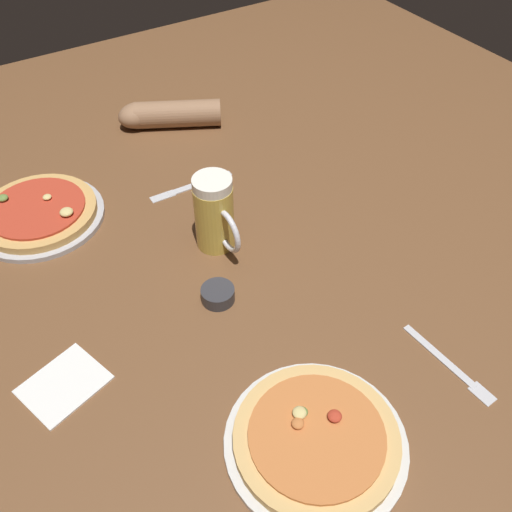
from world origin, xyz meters
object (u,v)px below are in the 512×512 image
at_px(ramekin_sauce, 218,294).
at_px(knife_right, 191,186).
at_px(napkin_folded, 64,384).
at_px(fork_left, 450,364).
at_px(beer_mug_dark, 215,214).
at_px(pizza_plate_near, 316,440).
at_px(diner_arm, 165,114).
at_px(pizza_plate_far, 39,213).

bearing_deg(ramekin_sauce, knife_right, 71.13).
distance_m(napkin_folded, knife_right, 0.59).
distance_m(fork_left, knife_right, 0.72).
bearing_deg(beer_mug_dark, fork_left, -67.99).
bearing_deg(pizza_plate_near, fork_left, -1.04).
relative_size(beer_mug_dark, napkin_folded, 1.29).
height_order(ramekin_sauce, diner_arm, diner_arm).
relative_size(pizza_plate_near, fork_left, 1.46).
relative_size(pizza_plate_near, beer_mug_dark, 1.70).
bearing_deg(diner_arm, pizza_plate_far, -153.97).
bearing_deg(beer_mug_dark, ramekin_sauce, -118.34).
bearing_deg(napkin_folded, diner_arm, 52.27).
height_order(pizza_plate_far, napkin_folded, pizza_plate_far).
xyz_separation_m(pizza_plate_far, ramekin_sauce, (0.23, -0.43, -0.00)).
height_order(pizza_plate_near, knife_right, pizza_plate_near).
xyz_separation_m(pizza_plate_near, napkin_folded, (-0.31, 0.32, -0.01)).
xyz_separation_m(pizza_plate_near, ramekin_sauce, (0.02, 0.35, -0.00)).
bearing_deg(beer_mug_dark, pizza_plate_far, 136.62).
relative_size(napkin_folded, fork_left, 0.67).
xyz_separation_m(napkin_folded, diner_arm, (0.51, 0.66, 0.03)).
distance_m(pizza_plate_far, knife_right, 0.36).
height_order(pizza_plate_near, napkin_folded, pizza_plate_near).
distance_m(pizza_plate_near, beer_mug_dark, 0.51).
relative_size(pizza_plate_near, diner_arm, 1.07).
distance_m(pizza_plate_far, fork_left, 0.93).
distance_m(fork_left, diner_arm, 0.99).
xyz_separation_m(pizza_plate_near, knife_right, (0.14, 0.70, -0.01)).
relative_size(beer_mug_dark, ramekin_sauce, 2.59).
relative_size(pizza_plate_far, beer_mug_dark, 1.69).
relative_size(ramekin_sauce, napkin_folded, 0.50).
bearing_deg(pizza_plate_far, knife_right, -12.69).
bearing_deg(beer_mug_dark, napkin_folded, -156.91).
height_order(napkin_folded, knife_right, napkin_folded).
height_order(pizza_plate_near, diner_arm, diner_arm).
distance_m(ramekin_sauce, napkin_folded, 0.33).
bearing_deg(ramekin_sauce, pizza_plate_near, -92.77).
xyz_separation_m(fork_left, diner_arm, (-0.09, 0.99, 0.03)).
distance_m(pizza_plate_near, pizza_plate_far, 0.81).
bearing_deg(fork_left, pizza_plate_near, 178.96).
height_order(pizza_plate_far, knife_right, pizza_plate_far).
height_order(napkin_folded, diner_arm, diner_arm).
distance_m(beer_mug_dark, diner_arm, 0.51).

